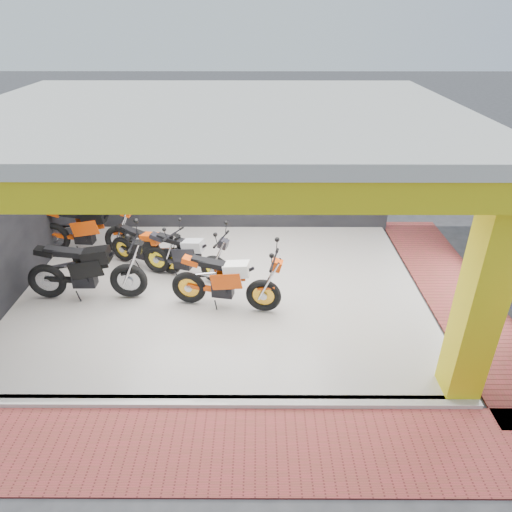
# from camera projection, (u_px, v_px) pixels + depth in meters

# --- Properties ---
(ground) EXTENTS (80.00, 80.00, 0.00)m
(ground) POSITION_uv_depth(u_px,v_px,m) (214.00, 358.00, 7.62)
(ground) COLOR #2D2D30
(ground) RESTS_ON ground
(showroom_floor) EXTENTS (8.00, 6.00, 0.10)m
(showroom_floor) POSITION_uv_depth(u_px,v_px,m) (222.00, 291.00, 9.36)
(showroom_floor) COLOR silver
(showroom_floor) RESTS_ON ground
(showroom_ceiling) EXTENTS (8.40, 6.40, 0.20)m
(showroom_ceiling) POSITION_uv_depth(u_px,v_px,m) (215.00, 113.00, 7.66)
(showroom_ceiling) COLOR beige
(showroom_ceiling) RESTS_ON corner_column
(back_wall) EXTENTS (8.20, 0.20, 3.50)m
(back_wall) POSITION_uv_depth(u_px,v_px,m) (228.00, 165.00, 11.27)
(back_wall) COLOR black
(back_wall) RESTS_ON ground
(left_wall) EXTENTS (0.20, 6.20, 3.50)m
(left_wall) POSITION_uv_depth(u_px,v_px,m) (1.00, 214.00, 8.56)
(left_wall) COLOR black
(left_wall) RESTS_ON ground
(corner_column) EXTENTS (0.50, 0.50, 3.50)m
(corner_column) POSITION_uv_depth(u_px,v_px,m) (482.00, 296.00, 6.12)
(corner_column) COLOR yellow
(corner_column) RESTS_ON ground
(header_beam_front) EXTENTS (8.40, 0.30, 0.40)m
(header_beam_front) POSITION_uv_depth(u_px,v_px,m) (194.00, 193.00, 5.17)
(header_beam_front) COLOR yellow
(header_beam_front) RESTS_ON corner_column
(header_beam_right) EXTENTS (0.30, 6.40, 0.40)m
(header_beam_right) POSITION_uv_depth(u_px,v_px,m) (449.00, 131.00, 7.79)
(header_beam_right) COLOR yellow
(header_beam_right) RESTS_ON corner_column
(floor_kerb) EXTENTS (8.00, 0.20, 0.10)m
(floor_kerb) POSITION_uv_depth(u_px,v_px,m) (208.00, 402.00, 6.70)
(floor_kerb) COLOR silver
(floor_kerb) RESTS_ON ground
(paver_front) EXTENTS (9.00, 1.40, 0.03)m
(paver_front) POSITION_uv_depth(u_px,v_px,m) (202.00, 449.00, 6.04)
(paver_front) COLOR maroon
(paver_front) RESTS_ON ground
(paver_right) EXTENTS (1.40, 7.00, 0.03)m
(paver_right) POSITION_uv_depth(u_px,v_px,m) (455.00, 293.00, 9.36)
(paver_right) COLOR maroon
(paver_right) RESTS_ON ground
(moto_hero) EXTENTS (2.35, 1.23, 1.37)m
(moto_hero) POSITION_uv_depth(u_px,v_px,m) (264.00, 281.00, 8.31)
(moto_hero) COLOR #D84209
(moto_hero) RESTS_ON showroom_floor
(moto_row_a) EXTENTS (2.20, 1.36, 1.26)m
(moto_row_a) POSITION_uv_depth(u_px,v_px,m) (214.00, 256.00, 9.23)
(moto_row_a) COLOR black
(moto_row_a) RESTS_ON showroom_floor
(moto_row_b) EXTENTS (2.45, 0.94, 1.49)m
(moto_row_b) POSITION_uv_depth(u_px,v_px,m) (126.00, 265.00, 8.69)
(moto_row_b) COLOR black
(moto_row_b) RESTS_ON showroom_floor
(moto_row_c) EXTENTS (2.07, 1.50, 1.19)m
(moto_row_c) POSITION_uv_depth(u_px,v_px,m) (168.00, 249.00, 9.57)
(moto_row_c) COLOR black
(moto_row_c) RESTS_ON showroom_floor
(moto_row_d) EXTENTS (2.47, 1.10, 1.47)m
(moto_row_d) POSITION_uv_depth(u_px,v_px,m) (118.00, 226.00, 10.27)
(moto_row_d) COLOR #EF480A
(moto_row_d) RESTS_ON showroom_floor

